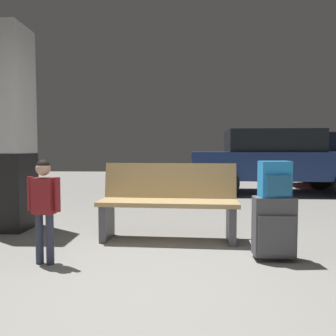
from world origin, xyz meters
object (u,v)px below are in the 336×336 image
bench (169,202)px  parked_car_near (275,159)px  suitcase (274,227)px  backpack_bright (275,180)px  structural_pillar (7,130)px  child (44,200)px

bench → parked_car_near: bearing=60.4°
suitcase → backpack_bright: (0.00, -0.00, 0.45)m
structural_pillar → suitcase: size_ratio=4.36×
structural_pillar → backpack_bright: structural_pillar is taller
structural_pillar → parked_car_near: (4.53, 3.83, -0.50)m
backpack_bright → bench: bearing=145.7°
parked_car_near → bench: bearing=-119.6°
child → parked_car_near: size_ratio=0.23×
backpack_bright → child: size_ratio=0.35×
bench → parked_car_near: 4.87m
bench → suitcase: bench is taller
bench → suitcase: bearing=-34.3°
backpack_bright → parked_car_near: parked_car_near is taller
structural_pillar → child: bearing=-51.5°
bench → suitcase: (1.03, -0.70, -0.12)m
suitcase → parked_car_near: (1.37, 4.93, 0.48)m
structural_pillar → backpack_bright: 3.39m
structural_pillar → backpack_bright: (3.16, -1.10, -0.53)m
structural_pillar → bench: 2.33m
bench → parked_car_near: (2.40, 4.23, 0.36)m
backpack_bright → structural_pillar: bearing=160.9°
backpack_bright → suitcase: bearing=147.7°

